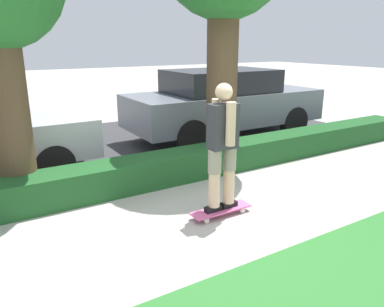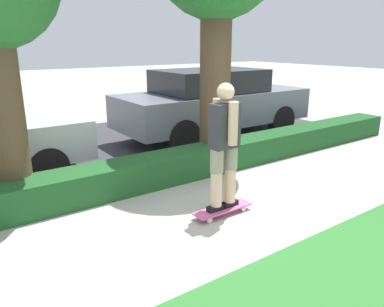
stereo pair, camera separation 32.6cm
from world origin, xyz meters
TOP-DOWN VIEW (x-y plane):
  - ground_plane at (0.00, 0.00)m, footprint 60.00×60.00m
  - street_asphalt at (0.00, 4.20)m, footprint 12.66×5.00m
  - hedge_row at (0.00, 1.60)m, footprint 12.66×0.60m
  - skateboard at (0.23, 0.08)m, footprint 0.86×0.24m
  - skater_person at (0.23, 0.08)m, footprint 0.50×0.43m
  - parked_car_middle at (2.80, 3.55)m, footprint 4.73×1.91m

SIDE VIEW (x-z plane):
  - ground_plane at x=0.00m, z-range 0.00..0.00m
  - street_asphalt at x=0.00m, z-range 0.00..0.01m
  - skateboard at x=0.23m, z-range 0.03..0.12m
  - hedge_row at x=0.00m, z-range 0.00..0.47m
  - parked_car_middle at x=2.80m, z-range 0.05..1.67m
  - skater_person at x=0.23m, z-range 0.15..1.82m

